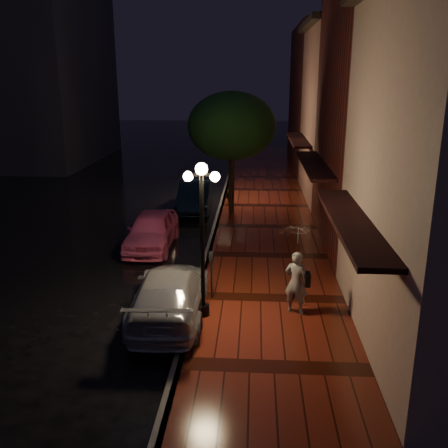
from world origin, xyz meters
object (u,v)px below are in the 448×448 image
at_px(street_tree, 232,128).
at_px(streetlamp_near, 202,232).
at_px(pink_car, 152,230).
at_px(woman_with_umbrella, 297,256).
at_px(silver_car, 170,294).
at_px(parking_meter, 212,270).
at_px(navy_car, 195,196).
at_px(streetlamp_far, 230,154).

bearing_deg(street_tree, streetlamp_near, -91.35).
height_order(street_tree, pink_car, street_tree).
bearing_deg(pink_car, woman_with_umbrella, -46.84).
height_order(street_tree, silver_car, street_tree).
relative_size(street_tree, parking_meter, 3.95).
bearing_deg(woman_with_umbrella, parking_meter, 3.62).
relative_size(streetlamp_near, parking_meter, 2.93).
distance_m(streetlamp_near, silver_car, 2.12).
relative_size(navy_car, silver_car, 0.92).
height_order(navy_car, woman_with_umbrella, woman_with_umbrella).
bearing_deg(pink_car, silver_car, -73.41).
bearing_deg(street_tree, woman_with_umbrella, -77.66).
bearing_deg(navy_car, parking_meter, -82.05).
distance_m(pink_car, parking_meter, 5.61).
distance_m(street_tree, navy_car, 4.08).
bearing_deg(street_tree, streetlamp_far, 94.91).
xyz_separation_m(streetlamp_near, streetlamp_far, (0.00, 14.00, 0.00)).
xyz_separation_m(streetlamp_near, street_tree, (0.26, 10.99, 1.64)).
bearing_deg(woman_with_umbrella, pink_car, -24.99).
distance_m(navy_car, woman_with_umbrella, 12.32).
xyz_separation_m(silver_car, parking_meter, (1.09, 1.03, 0.33)).
distance_m(pink_car, silver_car, 6.13).
distance_m(pink_car, woman_with_umbrella, 7.81).
height_order(pink_car, parking_meter, parking_meter).
xyz_separation_m(street_tree, navy_car, (-1.90, 0.86, -3.50)).
bearing_deg(pink_car, navy_car, 80.42).
height_order(navy_car, parking_meter, parking_meter).
distance_m(streetlamp_far, street_tree, 3.44).
xyz_separation_m(pink_car, silver_car, (1.71, -5.88, -0.02)).
bearing_deg(streetlamp_far, street_tree, -85.09).
relative_size(streetlamp_far, street_tree, 0.74).
height_order(streetlamp_far, silver_car, streetlamp_far).
height_order(streetlamp_far, pink_car, streetlamp_far).
bearing_deg(woman_with_umbrella, silver_car, 25.57).
distance_m(street_tree, woman_with_umbrella, 11.18).
relative_size(navy_car, parking_meter, 3.06).
relative_size(silver_car, woman_with_umbrella, 1.92).
height_order(streetlamp_far, navy_car, streetlamp_far).
xyz_separation_m(streetlamp_far, street_tree, (0.26, -3.01, 1.64)).
distance_m(streetlamp_near, streetlamp_far, 14.00).
bearing_deg(silver_car, navy_car, -88.91).
xyz_separation_m(streetlamp_far, parking_meter, (0.14, -12.85, -1.56)).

